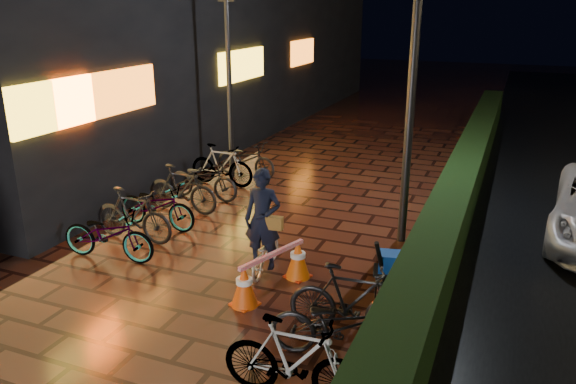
% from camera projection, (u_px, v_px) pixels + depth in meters
% --- Properties ---
extents(ground, '(80.00, 80.00, 0.00)m').
position_uv_depth(ground, '(182.00, 312.00, 8.31)').
color(ground, '#381911').
rests_on(ground, ground).
extents(hedge, '(0.70, 20.00, 1.00)m').
position_uv_depth(hedge, '(469.00, 165.00, 13.98)').
color(hedge, black).
rests_on(hedge, ground).
extents(lamp_post_hedge, '(0.56, 0.18, 5.85)m').
position_uv_depth(lamp_post_hedge, '(413.00, 71.00, 9.79)').
color(lamp_post_hedge, black).
rests_on(lamp_post_hedge, ground).
extents(lamp_post_sf, '(0.44, 0.13, 4.68)m').
position_uv_depth(lamp_post_sf, '(229.00, 78.00, 13.94)').
color(lamp_post_sf, black).
rests_on(lamp_post_sf, ground).
extents(cyclist, '(0.68, 1.31, 1.82)m').
position_uv_depth(cyclist, '(264.00, 235.00, 9.34)').
color(cyclist, silver).
rests_on(cyclist, ground).
extents(traffic_barrier, '(0.87, 1.62, 0.66)m').
position_uv_depth(traffic_barrier, '(272.00, 272.00, 8.83)').
color(traffic_barrier, '#DA460B').
rests_on(traffic_barrier, ground).
extents(cart_assembly, '(0.61, 0.65, 1.00)m').
position_uv_depth(cart_assembly, '(390.00, 264.00, 8.66)').
color(cart_assembly, black).
rests_on(cart_assembly, ground).
extents(parked_bikes_storefront, '(2.03, 6.29, 1.04)m').
position_uv_depth(parked_bikes_storefront, '(185.00, 189.00, 12.23)').
color(parked_bikes_storefront, black).
rests_on(parked_bikes_storefront, ground).
extents(parked_bikes_hedge, '(2.03, 2.13, 1.04)m').
position_uv_depth(parked_bikes_hedge, '(331.00, 327.00, 6.99)').
color(parked_bikes_hedge, black).
rests_on(parked_bikes_hedge, ground).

